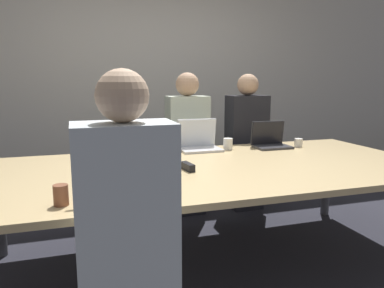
{
  "coord_description": "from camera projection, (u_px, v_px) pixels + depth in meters",
  "views": [
    {
      "loc": [
        -0.9,
        -2.45,
        1.35
      ],
      "look_at": [
        -0.08,
        0.1,
        0.88
      ],
      "focal_mm": 35.0,
      "sensor_mm": 36.0,
      "label": 1
    }
  ],
  "objects": [
    {
      "name": "stapler",
      "position": [
        188.0,
        167.0,
        2.56
      ],
      "size": [
        0.06,
        0.15,
        0.05
      ],
      "rotation": [
        0.0,
        0.0,
        0.13
      ],
      "color": "black",
      "rests_on": "conference_table"
    },
    {
      "name": "laptop_far_midleft",
      "position": [
        138.0,
        146.0,
        3.09
      ],
      "size": [
        0.35,
        0.22,
        0.23
      ],
      "color": "silver",
      "rests_on": "conference_table"
    },
    {
      "name": "person_far_right",
      "position": [
        246.0,
        144.0,
        3.88
      ],
      "size": [
        0.4,
        0.24,
        1.4
      ],
      "color": "#2D2D38",
      "rests_on": "ground_plane"
    },
    {
      "name": "curtain_wall",
      "position": [
        149.0,
        75.0,
        4.51
      ],
      "size": [
        12.0,
        0.06,
        2.8
      ],
      "color": "beige",
      "rests_on": "ground_plane"
    },
    {
      "name": "laptop_near_left",
      "position": [
        115.0,
        187.0,
        1.92
      ],
      "size": [
        0.37,
        0.25,
        0.24
      ],
      "rotation": [
        0.0,
        0.0,
        3.14
      ],
      "color": "gray",
      "rests_on": "conference_table"
    },
    {
      "name": "cup_far_right",
      "position": [
        298.0,
        143.0,
        3.43
      ],
      "size": [
        0.07,
        0.07,
        0.08
      ],
      "color": "white",
      "rests_on": "conference_table"
    },
    {
      "name": "person_near_left",
      "position": [
        127.0,
        246.0,
        1.54
      ],
      "size": [
        0.4,
        0.24,
        1.39
      ],
      "rotation": [
        0.0,
        0.0,
        3.14
      ],
      "color": "#2D2D38",
      "rests_on": "ground_plane"
    },
    {
      "name": "person_far_center",
      "position": [
        187.0,
        146.0,
        3.73
      ],
      "size": [
        0.4,
        0.24,
        1.41
      ],
      "color": "#2D2D38",
      "rests_on": "ground_plane"
    },
    {
      "name": "cup_far_center",
      "position": [
        228.0,
        144.0,
        3.29
      ],
      "size": [
        0.08,
        0.08,
        0.1
      ],
      "color": "white",
      "rests_on": "conference_table"
    },
    {
      "name": "conference_table",
      "position": [
        207.0,
        173.0,
        2.68
      ],
      "size": [
        3.31,
        1.52,
        0.73
      ],
      "color": "#D6B77F",
      "rests_on": "ground_plane"
    },
    {
      "name": "notebook",
      "position": [
        122.0,
        175.0,
        2.4
      ],
      "size": [
        0.24,
        0.18,
        0.02
      ],
      "rotation": [
        0.0,
        0.0,
        0.15
      ],
      "color": "silver",
      "rests_on": "conference_table"
    },
    {
      "name": "cup_near_left",
      "position": [
        61.0,
        195.0,
        1.84
      ],
      "size": [
        0.07,
        0.07,
        0.1
      ],
      "color": "brown",
      "rests_on": "conference_table"
    },
    {
      "name": "laptop_far_right",
      "position": [
        270.0,
        140.0,
        3.41
      ],
      "size": [
        0.32,
        0.23,
        0.24
      ],
      "color": "#333338",
      "rests_on": "conference_table"
    },
    {
      "name": "ground_plane",
      "position": [
        207.0,
        262.0,
        2.8
      ],
      "size": [
        24.0,
        24.0,
        0.0
      ],
      "primitive_type": "plane",
      "color": "#2D2D38"
    },
    {
      "name": "laptop_far_center",
      "position": [
        199.0,
        141.0,
        3.29
      ],
      "size": [
        0.36,
        0.26,
        0.27
      ],
      "color": "silver",
      "rests_on": "conference_table"
    }
  ]
}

